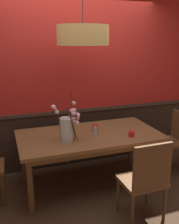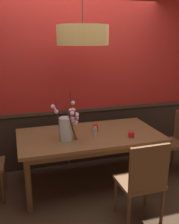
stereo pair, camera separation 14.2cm
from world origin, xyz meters
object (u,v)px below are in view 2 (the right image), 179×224
Objects in this scene: chair_head_east_end at (175,139)px; candle_holder_nearer_center at (131,134)px; chair_far_side_left at (55,129)px; chair_far_side_right at (89,126)px; pendant_lamp at (83,35)px; candle_holder_nearer_edge at (95,128)px; dining_table at (89,139)px; condiment_bottle at (95,131)px; chair_near_side_right at (143,179)px; vase_with_blossoms at (67,127)px.

chair_head_east_end is 0.92m from candle_holder_nearer_center.
chair_far_side_left is 1.43m from candle_holder_nearer_center.
chair_far_side_right is 0.92× the size of pendant_lamp.
chair_far_side_right reaches higher than candle_holder_nearer_edge.
chair_far_side_right is at bearing 138.88° from chair_head_east_end.
pendant_lamp reaches higher than candle_holder_nearer_center.
dining_table is at bearing -146.79° from candle_holder_nearer_edge.
dining_table is 0.17m from condiment_bottle.
chair_far_side_left is 0.96m from candle_holder_nearer_edge.
pendant_lamp is at bearing 114.55° from chair_near_side_right.
condiment_bottle is (-0.26, 0.85, 0.26)m from chair_near_side_right.
vase_with_blossoms is at bearing -172.74° from condiment_bottle.
chair_near_side_right is 1.00× the size of chair_far_side_left.
dining_table is 1.86× the size of pendant_lamp.
chair_far_side_left reaches higher than chair_head_east_end.
chair_near_side_right reaches higher than candle_holder_nearer_center.
chair_far_side_right is at bearing 78.13° from condiment_bottle.
candle_holder_nearer_center is at bearing -41.88° from candle_holder_nearer_edge.
candle_holder_nearer_edge is (0.11, 0.07, 0.13)m from dining_table.
vase_with_blossoms is 5.32× the size of condiment_bottle.
chair_head_east_end is at bearing 3.85° from vase_with_blossoms.
chair_near_side_right reaches higher than dining_table.
pendant_lamp is at bearing 157.61° from candle_holder_nearer_center.
candle_holder_nearer_center is at bearing -79.40° from chair_far_side_right.
chair_far_side_right reaches higher than chair_head_east_end.
candle_holder_nearer_center is 0.50m from candle_holder_nearer_edge.
chair_near_side_right is 0.92m from condiment_bottle.
vase_with_blossoms is 1.12m from pendant_lamp.
candle_holder_nearer_edge is (-0.38, 0.34, 0.01)m from candle_holder_nearer_center.
vase_with_blossoms is at bearing -176.15° from chair_head_east_end.
chair_head_east_end is 2.06m from pendant_lamp.
candle_holder_nearer_center is at bearing 75.72° from chair_near_side_right.
vase_with_blossoms is at bearing -158.94° from dining_table.
dining_table is 0.96m from chair_far_side_left.
dining_table is 19.49× the size of candle_holder_nearer_edge.
chair_far_side_right is 1.05m from condiment_bottle.
candle_holder_nearer_edge is at bearing 101.82° from chair_near_side_right.
chair_far_side_right is 11.56× the size of candle_holder_nearer_center.
condiment_bottle is (-0.05, -0.15, 0.01)m from candle_holder_nearer_edge.
candle_holder_nearer_edge is (-0.15, -0.85, 0.26)m from chair_far_side_right.
candle_holder_nearer_center is 0.47m from condiment_bottle.
pendant_lamp is at bearing -179.45° from chair_head_east_end.
vase_with_blossoms is (-0.01, -1.02, 0.37)m from chair_far_side_left.
candle_holder_nearer_edge is at bearing 24.25° from vase_with_blossoms.
chair_far_side_left reaches higher than candle_holder_nearer_center.
candle_holder_nearer_center is (0.22, -1.18, 0.25)m from chair_far_side_right.
chair_head_east_end is 0.90× the size of pendant_lamp.
chair_head_east_end reaches higher than candle_holder_nearer_center.
condiment_bottle is at bearing -110.29° from candle_holder_nearer_edge.
chair_far_side_left is 1.07m from condiment_bottle.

